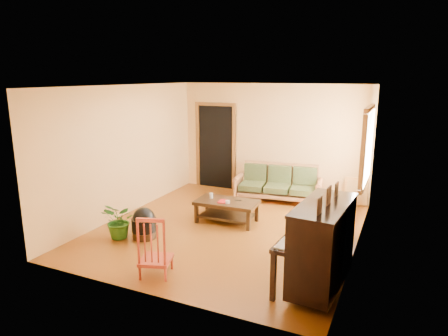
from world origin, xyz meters
The scene contains 16 objects.
floor centered at (0.00, 0.00, 0.00)m, with size 5.00×5.00×0.00m, color #5F300C.
doorway centered at (-1.45, 2.48, 1.02)m, with size 1.08×0.16×2.05m, color black.
window centered at (2.21, 1.30, 1.50)m, with size 0.12×1.36×1.46m, color white.
sofa centered at (0.32, 2.03, 0.41)m, with size 1.90×0.80×0.81m, color brown.
coffee_table centered at (-0.17, 0.32, 0.21)m, with size 1.18×0.64×0.43m, color black.
armchair centered at (1.85, 0.25, 0.40)m, with size 0.75×0.79×0.79m, color brown.
piano centered at (1.97, -1.42, 0.59)m, with size 0.79×1.35×1.19m, color black.
footstool centered at (-1.17, -0.99, 0.20)m, with size 0.43×0.43×0.41m, color black.
red_chair centered at (-0.23, -2.01, 0.45)m, with size 0.42×0.46×0.91m, color maroon.
leaning_frame centered at (1.96, 2.41, 0.32)m, with size 0.48×0.11×0.64m, color #C18740.
ceramic_crock centered at (1.91, 2.28, 0.13)m, with size 0.22×0.22×0.27m, color #374BA5.
potted_plant centered at (-1.53, -1.18, 0.32)m, with size 0.58×0.50×0.65m, color #215919.
book centered at (-0.29, 0.21, 0.44)m, with size 0.16×0.22×0.02m, color #A31615.
candle centered at (-0.52, 0.34, 0.48)m, with size 0.06×0.06×0.11m, color silver.
glass_jar centered at (-0.10, 0.18, 0.46)m, with size 0.08×0.08×0.06m, color silver.
remote centered at (0.02, 0.40, 0.44)m, with size 0.13×0.04×0.01m, color black.
Camera 1 is at (2.82, -6.35, 2.78)m, focal length 32.00 mm.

